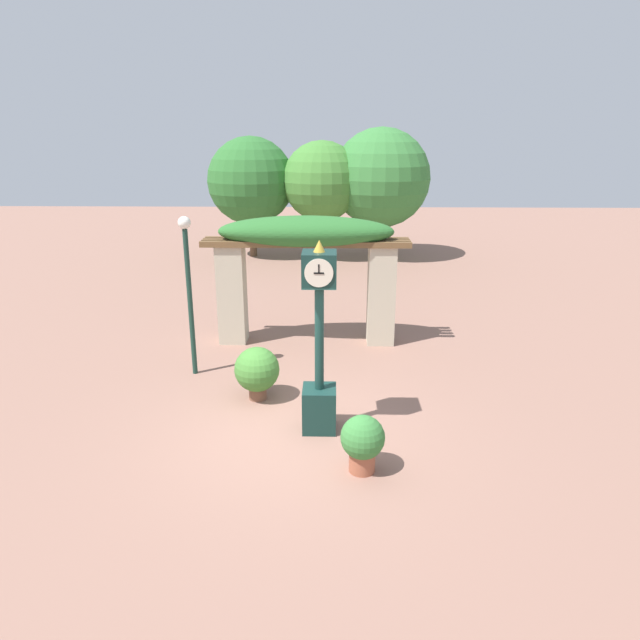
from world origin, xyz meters
TOP-DOWN VIEW (x-y plane):
  - ground_plane at (0.00, 0.00)m, footprint 60.00×60.00m
  - pedestal_clock at (0.40, 0.16)m, footprint 0.55×0.57m
  - pergola at (0.00, 4.34)m, footprint 4.67×1.22m
  - potted_plant_near_left at (1.05, -1.08)m, footprint 0.65×0.65m
  - potted_plant_near_right at (-0.77, 1.26)m, footprint 0.83×0.83m
  - lamp_post at (-2.22, 2.42)m, footprint 0.24×0.24m
  - tree_line at (0.31, 14.00)m, footprint 8.54×3.74m

SIDE VIEW (x-z plane):
  - ground_plane at x=0.00m, z-range 0.00..0.00m
  - potted_plant_near_left at x=1.05m, z-range 0.06..0.93m
  - potted_plant_near_right at x=-0.77m, z-range 0.07..1.07m
  - pedestal_clock at x=0.40m, z-range -0.21..2.98m
  - lamp_post at x=-2.22m, z-range 0.41..3.63m
  - pergola at x=0.00m, z-range 0.65..3.61m
  - tree_line at x=0.31m, z-range 0.53..5.47m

